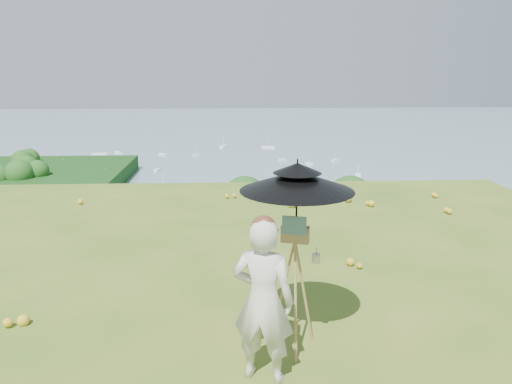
{
  "coord_description": "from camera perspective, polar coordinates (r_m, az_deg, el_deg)",
  "views": [
    {
      "loc": [
        0.2,
        -5.61,
        2.9
      ],
      "look_at": [
        0.55,
        1.61,
        1.09
      ],
      "focal_mm": 35.0,
      "sensor_mm": 36.0,
      "label": 1
    }
  ],
  "objects": [
    {
      "name": "ground",
      "position": [
        6.32,
        -4.39,
        -13.3
      ],
      "size": [
        14.0,
        14.0,
        0.0
      ],
      "primitive_type": "plane",
      "color": "#3F6A1E",
      "rests_on": "ground"
    },
    {
      "name": "shoreline_tier",
      "position": [
        89.5,
        -2.67,
        -11.69
      ],
      "size": [
        170.0,
        28.0,
        8.0
      ],
      "primitive_type": "cube",
      "color": "#6F6A58",
      "rests_on": "bay_water"
    },
    {
      "name": "bay_water",
      "position": [
        248.36,
        -2.79,
        5.53
      ],
      "size": [
        700.0,
        700.0,
        0.0
      ],
      "primitive_type": "plane",
      "color": "gray",
      "rests_on": "ground"
    },
    {
      "name": "slope_trees",
      "position": [
        44.38,
        -2.82,
        -9.72
      ],
      "size": [
        110.0,
        50.0,
        6.0
      ],
      "primitive_type": null,
      "color": "#1B4314",
      "rests_on": "forest_slope"
    },
    {
      "name": "harbor_town",
      "position": [
        86.88,
        -2.71,
        -7.83
      ],
      "size": [
        110.0,
        22.0,
        5.0
      ],
      "primitive_type": null,
      "color": "silver",
      "rests_on": "shoreline_tier"
    },
    {
      "name": "moored_boats",
      "position": [
        171.04,
        -6.95,
        1.64
      ],
      "size": [
        140.0,
        140.0,
        0.7
      ],
      "primitive_type": null,
      "color": "white",
      "rests_on": "bay_water"
    },
    {
      "name": "wildflowers",
      "position": [
        6.51,
        -4.34,
        -11.82
      ],
      "size": [
        10.0,
        10.5,
        0.12
      ],
      "primitive_type": null,
      "color": "gold",
      "rests_on": "ground"
    },
    {
      "name": "painter",
      "position": [
        4.71,
        0.83,
        -12.34
      ],
      "size": [
        0.68,
        0.56,
        1.61
      ],
      "primitive_type": "imported",
      "rotation": [
        0.0,
        0.0,
        2.8
      ],
      "color": "silver",
      "rests_on": "ground"
    },
    {
      "name": "field_easel",
      "position": [
        5.22,
        4.38,
        -10.4
      ],
      "size": [
        0.71,
        0.71,
        1.48
      ],
      "primitive_type": null,
      "rotation": [
        0.0,
        0.0,
        -0.31
      ],
      "color": "#AB7747",
      "rests_on": "ground"
    },
    {
      "name": "sun_umbrella",
      "position": [
        4.95,
        4.68,
        -0.86
      ],
      "size": [
        1.49,
        1.49,
        0.82
      ],
      "primitive_type": null,
      "rotation": [
        0.0,
        0.0,
        -0.39
      ],
      "color": "black",
      "rests_on": "field_easel"
    },
    {
      "name": "painter_cap",
      "position": [
        4.43,
        0.86,
        -3.52
      ],
      "size": [
        0.3,
        0.32,
        0.1
      ],
      "primitive_type": null,
      "rotation": [
        0.0,
        0.0,
        -0.37
      ],
      "color": "#D87687",
      "rests_on": "painter"
    }
  ]
}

